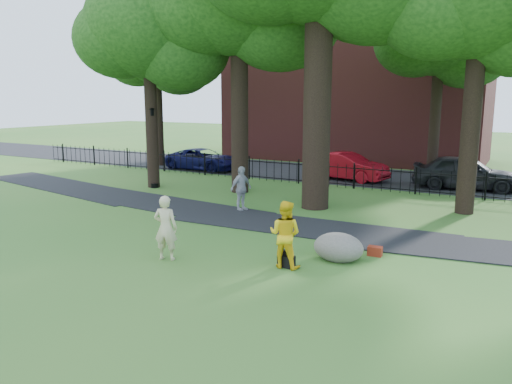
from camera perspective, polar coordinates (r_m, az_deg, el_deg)
The scene contains 16 objects.
ground at distance 14.72m, azimuth -3.83°, elevation -7.02°, with size 120.00×120.00×0.00m, color #2F6824.
footpath at distance 17.58m, azimuth 5.88°, elevation -4.08°, with size 36.00×2.60×0.03m, color black.
street at distance 29.13m, azimuth 13.53°, elevation 1.63°, with size 80.00×7.00×0.02m, color black.
iron_fence at distance 25.25m, azimuth 11.12°, elevation 1.73°, with size 44.00×0.04×1.20m.
brick_building at distance 37.62m, azimuth 11.34°, elevation 12.91°, with size 18.00×8.00×12.00m, color maroon.
tree_row at distance 21.68m, azimuth 10.11°, elevation 20.36°, with size 26.82×7.96×12.42m.
woman at distance 14.13m, azimuth -10.28°, elevation -4.05°, with size 0.67×0.44×1.84m, color beige.
man at distance 13.33m, azimuth 3.33°, elevation -4.84°, with size 0.88×0.69×1.82m, color yellow.
pedestrian at distance 19.90m, azimuth -1.72°, elevation 0.39°, with size 1.05×0.44×1.80m, color #A5A5AA.
boulder at distance 14.21m, azimuth 9.40°, elevation -6.05°, with size 1.42×1.07×0.83m, color #676056.
lamppost at distance 25.39m, azimuth -11.66°, elevation 4.94°, with size 0.40×0.40×4.08m.
backpack at distance 13.56m, azimuth 3.49°, elevation -7.87°, with size 0.43×0.27×0.32m, color black.
red_bag at distance 14.84m, azimuth 13.44°, elevation -6.59°, with size 0.40×0.25×0.27m, color maroon.
red_sedan at distance 27.81m, azimuth 10.30°, elevation 2.91°, with size 1.60×4.58×1.51m, color #9F0C16.
navy_van at distance 31.31m, azimuth -6.09°, elevation 3.73°, with size 2.21×4.79×1.33m, color #0B0C3B.
grey_car at distance 26.65m, azimuth 22.80°, elevation 2.09°, with size 2.00×4.97×1.69m, color black.
Camera 1 is at (7.66, -11.74, 4.51)m, focal length 35.00 mm.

